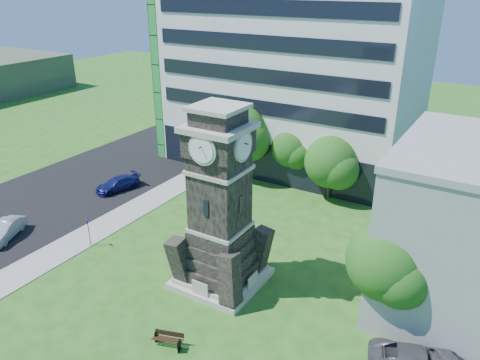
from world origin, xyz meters
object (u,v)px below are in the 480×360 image
Objects in this scene: clock_tower at (220,212)px; street_sign at (88,229)px; car_street_north at (118,184)px; park_bench at (168,338)px; car_street_mid at (5,230)px.

clock_tower reaches higher than street_sign.
car_street_north is (-16.80, 7.25, -4.64)m from clock_tower.
park_bench is at bearing -83.11° from clock_tower.
street_sign is (-11.96, 5.23, 1.00)m from park_bench.
car_street_mid is 2.41× the size of park_bench.
car_street_mid is 7.20m from street_sign.
car_street_mid is at bearing -79.06° from car_street_north.
street_sign is (6.63, 2.69, 0.79)m from car_street_mid.
car_street_mid is 1.76× the size of street_sign.
car_street_north is 2.57× the size of park_bench.
park_bench is (0.80, -6.64, -4.81)m from clock_tower.
clock_tower is at bearing 78.94° from park_bench.
car_street_mid is at bearing -167.04° from clock_tower.
street_sign reaches higher than park_bench.
park_bench is (17.60, -13.89, -0.17)m from car_street_north.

